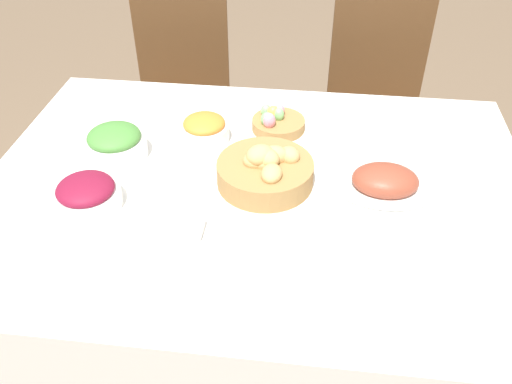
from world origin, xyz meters
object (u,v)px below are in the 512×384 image
chair_far_right (376,106)px  butter_dish (182,228)px  fork (211,285)px  chair_far_left (182,95)px  spoon (368,299)px  beet_salad_bowl (87,194)px  ham_platter (385,182)px  egg_basket (277,122)px  drinking_cup (396,237)px  carrot_bowl (204,129)px  bread_basket (266,170)px  dinner_plate (282,290)px  green_salad_bowl (115,143)px

chair_far_right → butter_dish: (-0.58, -1.17, 0.27)m
chair_far_right → fork: 1.44m
chair_far_left → butter_dish: size_ratio=9.36×
fork → spoon: same height
beet_salad_bowl → butter_dish: beet_salad_bowl is taller
chair_far_left → ham_platter: (0.82, -0.93, 0.28)m
butter_dish → egg_basket: bearing=69.9°
chair_far_left → egg_basket: 0.86m
ham_platter → drinking_cup: size_ratio=3.43×
carrot_bowl → fork: size_ratio=0.80×
bread_basket → egg_basket: size_ratio=1.59×
chair_far_left → spoon: size_ratio=5.11×
egg_basket → spoon: 0.74m
fork → ham_platter: bearing=44.6°
drinking_cup → butter_dish: 0.53m
egg_basket → butter_dish: 0.56m
spoon → chair_far_right: bearing=85.1°
bread_basket → drinking_cup: (0.34, -0.23, -0.00)m
drinking_cup → chair_far_right: bearing=87.5°
bread_basket → dinner_plate: bread_basket is taller
green_salad_bowl → bread_basket: bearing=-10.0°
dinner_plate → butter_dish: (-0.27, 0.17, 0.01)m
bread_basket → green_salad_bowl: 0.47m
beet_salad_bowl → bread_basket: bearing=18.9°
chair_far_right → carrot_bowl: size_ratio=6.35×
ham_platter → fork: ham_platter is taller
ham_platter → butter_dish: 0.58m
ham_platter → spoon: size_ratio=1.47×
beet_salad_bowl → carrot_bowl: bearing=55.5°
carrot_bowl → fork: carrot_bowl is taller
chair_far_right → dinner_plate: (-0.31, -1.34, 0.25)m
green_salad_bowl → carrot_bowl: bearing=25.8°
egg_basket → green_salad_bowl: bearing=-155.9°
fork → butter_dish: bearing=122.2°
beet_salad_bowl → egg_basket: bearing=43.9°
egg_basket → green_salad_bowl: 0.51m
beet_salad_bowl → spoon: (0.74, -0.24, -0.04)m
chair_far_left → beet_salad_bowl: (0.02, -1.10, 0.29)m
ham_platter → spoon: bearing=-98.3°
dinner_plate → carrot_bowl: bearing=116.2°
fork → green_salad_bowl: bearing=128.3°
fork → chair_far_right: bearing=70.3°
chair_far_left → drinking_cup: (0.83, -1.17, 0.29)m
green_salad_bowl → beet_salad_bowl: bearing=-89.7°
egg_basket → dinner_plate: egg_basket is taller
carrot_bowl → dinner_plate: carrot_bowl is taller
ham_platter → butter_dish: bearing=-154.9°
green_salad_bowl → carrot_bowl: size_ratio=1.21×
drinking_cup → butter_dish: bearing=-179.7°
chair_far_left → butter_dish: (0.30, -1.17, 0.27)m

